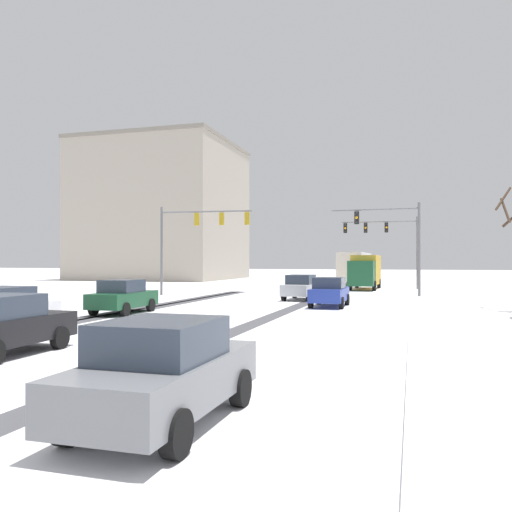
# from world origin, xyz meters

# --- Properties ---
(wheel_track_left_lane) EXTENTS (0.92, 37.57, 0.01)m
(wheel_track_left_lane) POSITION_xyz_m (-5.28, 17.08, 0.00)
(wheel_track_left_lane) COLOR #4C4C51
(wheel_track_left_lane) RESTS_ON ground
(wheel_track_right_lane) EXTENTS (0.84, 37.57, 0.01)m
(wheel_track_right_lane) POSITION_xyz_m (2.57, 17.08, 0.00)
(wheel_track_right_lane) COLOR #4C4C51
(wheel_track_right_lane) RESTS_ON ground
(wheel_track_center) EXTENTS (1.02, 37.57, 0.01)m
(wheel_track_center) POSITION_xyz_m (-4.63, 17.08, 0.00)
(wheel_track_center) COLOR #4C4C51
(wheel_track_center) RESTS_ON ground
(sidewalk_kerb_right) EXTENTS (4.00, 37.57, 0.12)m
(sidewalk_kerb_right) POSITION_xyz_m (10.53, 15.37, 0.06)
(sidewalk_kerb_right) COLOR white
(sidewalk_kerb_right) RESTS_ON ground
(traffic_signal_far_right) EXTENTS (6.82, 0.51, 6.50)m
(traffic_signal_far_right) POSITION_xyz_m (6.41, 44.06, 4.82)
(traffic_signal_far_right) COLOR slate
(traffic_signal_far_right) RESTS_ON ground
(traffic_signal_near_left) EXTENTS (6.91, 0.85, 6.50)m
(traffic_signal_near_left) POSITION_xyz_m (-6.38, 30.39, 4.82)
(traffic_signal_near_left) COLOR slate
(traffic_signal_near_left) RESTS_ON ground
(traffic_signal_near_right) EXTENTS (6.09, 0.39, 6.50)m
(traffic_signal_near_right) POSITION_xyz_m (7.46, 32.20, 4.43)
(traffic_signal_near_right) COLOR slate
(traffic_signal_near_right) RESTS_ON ground
(car_silver_lead) EXTENTS (2.02, 4.19, 1.62)m
(car_silver_lead) POSITION_xyz_m (1.77, 28.28, 0.82)
(car_silver_lead) COLOR #B7BABF
(car_silver_lead) RESTS_ON ground
(car_blue_second) EXTENTS (1.84, 4.10, 1.62)m
(car_blue_second) POSITION_xyz_m (4.30, 23.59, 0.82)
(car_blue_second) COLOR #233899
(car_blue_second) RESTS_ON ground
(car_dark_green_third) EXTENTS (1.89, 4.13, 1.62)m
(car_dark_green_third) POSITION_xyz_m (-4.64, 17.08, 0.82)
(car_dark_green_third) COLOR #194C2D
(car_dark_green_third) RESTS_ON ground
(car_white_fourth) EXTENTS (1.86, 4.11, 1.62)m
(car_white_fourth) POSITION_xyz_m (-4.98, 9.66, 0.82)
(car_white_fourth) COLOR silver
(car_white_fourth) RESTS_ON ground
(car_black_fifth) EXTENTS (1.86, 4.11, 1.62)m
(car_black_fifth) POSITION_xyz_m (-1.83, 6.18, 0.82)
(car_black_fifth) COLOR black
(car_black_fifth) RESTS_ON ground
(car_grey_sixth) EXTENTS (1.87, 4.12, 1.62)m
(car_grey_sixth) POSITION_xyz_m (4.96, 1.96, 0.82)
(car_grey_sixth) COLOR slate
(car_grey_sixth) RESTS_ON ground
(bus_oncoming) EXTENTS (2.82, 11.04, 3.38)m
(bus_oncoming) POSITION_xyz_m (2.78, 52.40, 1.99)
(bus_oncoming) COLOR silver
(bus_oncoming) RESTS_ON ground
(box_truck_delivery) EXTENTS (2.43, 7.45, 3.02)m
(box_truck_delivery) POSITION_xyz_m (4.66, 42.37, 1.63)
(box_truck_delivery) COLOR #194C2D
(box_truck_delivery) RESTS_ON ground
(office_building_far_left_block) EXTENTS (19.96, 18.92, 18.77)m
(office_building_far_left_block) POSITION_xyz_m (-24.75, 61.81, 9.39)
(office_building_far_left_block) COLOR #A89E8E
(office_building_far_left_block) RESTS_ON ground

